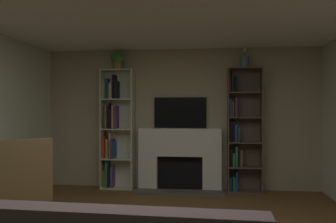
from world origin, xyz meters
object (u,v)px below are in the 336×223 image
object	(u,v)px
fireplace	(180,157)
tv	(180,113)
potted_plant	(117,59)
vase_with_flowers	(245,61)
armchair	(21,187)
bookshelf_right	(240,132)
bookshelf_left	(115,128)

from	to	relation	value
fireplace	tv	bearing A→B (deg)	90.00
potted_plant	fireplace	bearing A→B (deg)	1.60
vase_with_flowers	armchair	xyz separation A→B (m)	(-2.69, -2.45, -1.68)
vase_with_flowers	potted_plant	bearing A→B (deg)	179.97
tv	bookshelf_right	world-z (taller)	bookshelf_right
bookshelf_left	bookshelf_right	xyz separation A→B (m)	(2.24, 0.00, -0.05)
fireplace	tv	distance (m)	0.79
tv	bookshelf_left	bearing A→B (deg)	-176.20
armchair	tv	bearing A→B (deg)	58.56
bookshelf_right	potted_plant	xyz separation A→B (m)	(-2.17, -0.04, 1.29)
armchair	potted_plant	bearing A→B (deg)	79.58
tv	bookshelf_left	distance (m)	1.22
tv	bookshelf_left	size ratio (longest dim) A/B	0.44
bookshelf_left	bookshelf_right	distance (m)	2.24
bookshelf_left	potted_plant	bearing A→B (deg)	-32.04
potted_plant	tv	bearing A→B (deg)	6.12
fireplace	potted_plant	distance (m)	2.07
fireplace	tv	world-z (taller)	tv
tv	vase_with_flowers	bearing A→B (deg)	-6.17
fireplace	vase_with_flowers	size ratio (longest dim) A/B	4.46
fireplace	tv	size ratio (longest dim) A/B	1.67
tv	armchair	bearing A→B (deg)	-121.44
fireplace	vase_with_flowers	xyz separation A→B (m)	(1.12, -0.03, 1.67)
bookshelf_right	vase_with_flowers	distance (m)	1.23
bookshelf_left	potted_plant	distance (m)	1.25
fireplace	bookshelf_right	xyz separation A→B (m)	(1.05, 0.01, 0.45)
potted_plant	armchair	distance (m)	3.04
bookshelf_right	bookshelf_left	bearing A→B (deg)	-180.00
tv	bookshelf_left	world-z (taller)	bookshelf_left
potted_plant	vase_with_flowers	world-z (taller)	vase_with_flowers
tv	bookshelf_right	size ratio (longest dim) A/B	0.44
tv	armchair	xyz separation A→B (m)	(-1.57, -2.57, -0.79)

